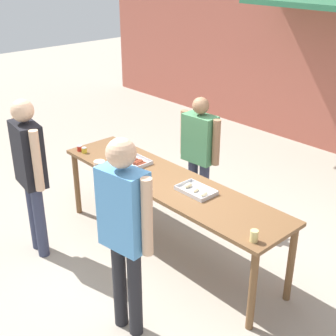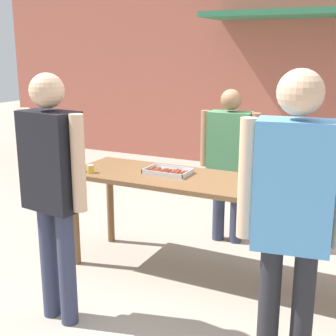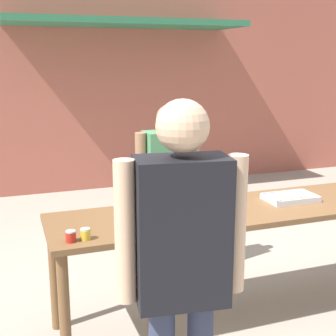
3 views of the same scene
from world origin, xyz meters
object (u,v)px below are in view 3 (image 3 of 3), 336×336
object	(u,v)px
food_tray_buns	(290,198)
person_server_behind_table	(168,178)
person_customer_holding_hotdog	(182,258)
condiment_jar_ketchup	(85,234)
condiment_jar_mustard	(71,236)
food_tray_sausages	(167,212)

from	to	relation	value
food_tray_buns	person_server_behind_table	world-z (taller)	person_server_behind_table
person_server_behind_table	person_customer_holding_hotdog	bearing A→B (deg)	-111.78
food_tray_buns	condiment_jar_ketchup	world-z (taller)	condiment_jar_ketchup
condiment_jar_ketchup	person_server_behind_table	size ratio (longest dim) A/B	0.04
food_tray_buns	condiment_jar_mustard	bearing A→B (deg)	-170.71
food_tray_sausages	food_tray_buns	bearing A→B (deg)	-0.06
condiment_jar_ketchup	person_customer_holding_hotdog	distance (m)	0.91
person_server_behind_table	condiment_jar_ketchup	bearing A→B (deg)	-134.41
food_tray_buns	person_server_behind_table	distance (m)	1.07
condiment_jar_ketchup	food_tray_sausages	bearing A→B (deg)	23.82
person_server_behind_table	food_tray_buns	bearing A→B (deg)	-51.81
food_tray_sausages	condiment_jar_mustard	distance (m)	0.76
condiment_jar_mustard	condiment_jar_ketchup	distance (m)	0.09
condiment_jar_mustard	person_server_behind_table	size ratio (longest dim) A/B	0.04
food_tray_sausages	food_tray_buns	size ratio (longest dim) A/B	1.00
condiment_jar_mustard	person_server_behind_table	xyz separation A→B (m)	(0.99, 1.07, 0.01)
food_tray_sausages	person_customer_holding_hotdog	size ratio (longest dim) A/B	0.22
food_tray_sausages	condiment_jar_ketchup	bearing A→B (deg)	-156.18
food_tray_buns	food_tray_sausages	bearing A→B (deg)	179.94
food_tray_sausages	person_customer_holding_hotdog	xyz separation A→B (m)	(-0.33, -1.12, 0.18)
food_tray_sausages	condiment_jar_mustard	size ratio (longest dim) A/B	5.62
food_tray_buns	condiment_jar_ketchup	distance (m)	1.64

